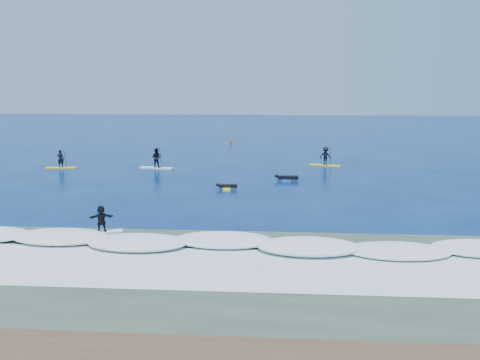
# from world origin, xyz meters

# --- Properties ---
(ground) EXTENTS (160.00, 160.00, 0.00)m
(ground) POSITION_xyz_m (0.00, 0.00, 0.00)
(ground) COLOR #031949
(ground) RESTS_ON ground
(shallow_water) EXTENTS (90.00, 13.00, 0.01)m
(shallow_water) POSITION_xyz_m (0.00, -14.00, 0.01)
(shallow_water) COLOR #324434
(shallow_water) RESTS_ON ground
(breaking_wave) EXTENTS (40.00, 6.00, 0.30)m
(breaking_wave) POSITION_xyz_m (0.00, -10.00, 0.00)
(breaking_wave) COLOR white
(breaking_wave) RESTS_ON ground
(whitewater) EXTENTS (34.00, 5.00, 0.02)m
(whitewater) POSITION_xyz_m (0.00, -13.00, 0.00)
(whitewater) COLOR silver
(whitewater) RESTS_ON ground
(sup_paddler_left) EXTENTS (2.75, 1.03, 1.89)m
(sup_paddler_left) POSITION_xyz_m (-15.39, 10.78, 0.59)
(sup_paddler_left) COLOR yellow
(sup_paddler_left) RESTS_ON ground
(sup_paddler_center) EXTENTS (3.04, 1.23, 2.08)m
(sup_paddler_center) POSITION_xyz_m (-7.04, 11.31, 0.78)
(sup_paddler_center) COLOR white
(sup_paddler_center) RESTS_ON ground
(sup_paddler_right) EXTENTS (2.91, 1.48, 1.98)m
(sup_paddler_right) POSITION_xyz_m (7.81, 13.76, 0.77)
(sup_paddler_right) COLOR yellow
(sup_paddler_right) RESTS_ON ground
(prone_paddler_near) EXTENTS (1.52, 1.95, 0.40)m
(prone_paddler_near) POSITION_xyz_m (-0.08, 3.17, 0.14)
(prone_paddler_near) COLOR yellow
(prone_paddler_near) RESTS_ON ground
(prone_paddler_far) EXTENTS (1.83, 2.31, 0.48)m
(prone_paddler_far) POSITION_xyz_m (4.25, 6.64, 0.16)
(prone_paddler_far) COLOR blue
(prone_paddler_far) RESTS_ON ground
(wave_surfer) EXTENTS (2.07, 1.22, 1.45)m
(wave_surfer) POSITION_xyz_m (-5.20, -8.89, 0.82)
(wave_surfer) COLOR white
(wave_surfer) RESTS_ON breaking_wave
(marker_buoy) EXTENTS (0.28, 0.28, 0.66)m
(marker_buoy) POSITION_xyz_m (-2.11, 29.12, 0.29)
(marker_buoy) COLOR #EB3F14
(marker_buoy) RESTS_ON ground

